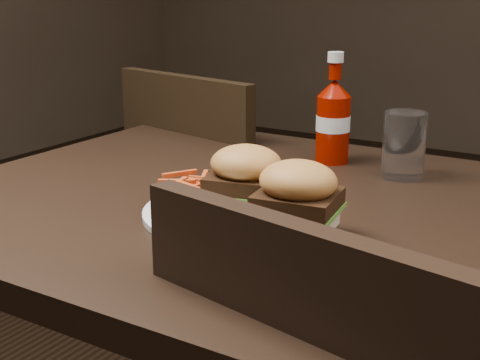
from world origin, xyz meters
The scene contains 8 objects.
dining_table centered at (0.00, 0.00, 0.73)m, with size 1.20×0.80×0.04m, color black.
chair_far centered at (-0.44, 0.50, 0.43)m, with size 0.41×0.41×0.04m, color black.
plate centered at (-0.09, -0.08, 0.76)m, with size 0.26×0.26×0.01m, color white.
sandwich_half_a centered at (-0.08, -0.07, 0.77)m, with size 0.09×0.08×0.02m, color #FCE0C3.
sandwich_half_b centered at (0.01, -0.11, 0.77)m, with size 0.09×0.08×0.02m, color beige.
fries_pile centered at (-0.16, -0.08, 0.78)m, with size 0.10×0.10×0.04m, color #C86829, non-canonical shape.
ketchup_bottle centered at (-0.10, 0.25, 0.81)m, with size 0.06×0.06×0.12m, color #860C00.
tumbler centered at (0.04, 0.23, 0.81)m, with size 0.07×0.07×0.11m, color white.
Camera 1 is at (0.38, -0.84, 1.07)m, focal length 50.00 mm.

